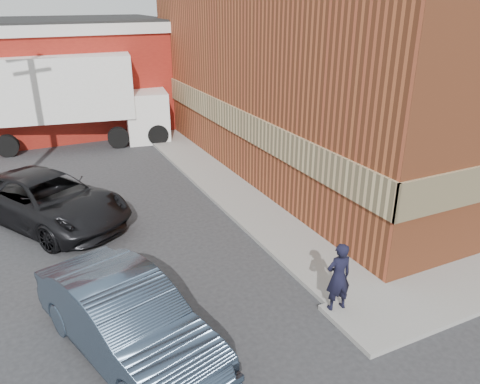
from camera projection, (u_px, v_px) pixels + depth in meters
name	position (u px, v px, depth m)	size (l,w,h in m)	color
ground	(336.00, 304.00, 10.96)	(90.00, 90.00, 0.00)	#28282B
brick_building	(378.00, 46.00, 20.04)	(14.25, 18.25, 9.36)	#994927
sidewalk_west	(211.00, 175.00, 18.64)	(1.80, 18.00, 0.12)	gray
warehouse	(8.00, 77.00, 24.02)	(16.30, 8.30, 5.60)	maroon
man	(338.00, 277.00, 10.31)	(0.60, 0.40, 1.65)	black
sedan	(127.00, 320.00, 9.16)	(1.71, 4.91, 1.62)	#324153
suv_a	(48.00, 200.00, 14.58)	(2.62, 5.69, 1.58)	black
box_truck	(78.00, 94.00, 21.86)	(8.85, 3.97, 4.22)	white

